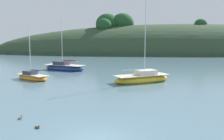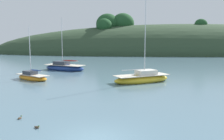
# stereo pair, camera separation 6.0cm
# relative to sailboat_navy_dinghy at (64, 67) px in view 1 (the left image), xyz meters

# --- Properties ---
(far_shoreline_hill) EXTENTS (150.00, 36.00, 26.23)m
(far_shoreline_hill) POSITION_rel_sailboat_navy_dinghy_xyz_m (33.58, 50.78, -0.33)
(far_shoreline_hill) COLOR #2D422B
(far_shoreline_hill) RESTS_ON ground
(sailboat_navy_dinghy) EXTENTS (8.23, 5.48, 9.34)m
(sailboat_navy_dinghy) POSITION_rel_sailboat_navy_dinghy_xyz_m (0.00, 0.00, 0.00)
(sailboat_navy_dinghy) COLOR navy
(sailboat_navy_dinghy) RESTS_ON ground
(sailboat_cream_ketch) EXTENTS (7.96, 5.77, 10.85)m
(sailboat_cream_ketch) POSITION_rel_sailboat_navy_dinghy_xyz_m (12.70, -11.13, -0.01)
(sailboat_cream_ketch) COLOR gold
(sailboat_cream_ketch) RESTS_ON ground
(sailboat_teal_outer) EXTENTS (5.62, 4.54, 7.19)m
(sailboat_teal_outer) POSITION_rel_sailboat_navy_dinghy_xyz_m (-1.88, -9.92, -0.11)
(sailboat_teal_outer) COLOR orange
(sailboat_teal_outer) RESTS_ON ground
(duck_lone_left) EXTENTS (0.26, 0.42, 0.24)m
(duck_lone_left) POSITION_rel_sailboat_navy_dinghy_xyz_m (3.31, -25.54, -0.41)
(duck_lone_left) COLOR #473828
(duck_lone_left) RESTS_ON ground
(duck_trailing) EXTENTS (0.41, 0.32, 0.24)m
(duck_trailing) POSITION_rel_sailboat_navy_dinghy_xyz_m (5.07, -27.15, -0.41)
(duck_trailing) COLOR #473828
(duck_trailing) RESTS_ON ground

